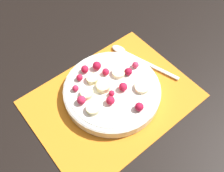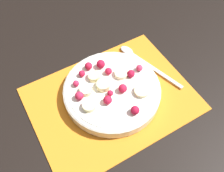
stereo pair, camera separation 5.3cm
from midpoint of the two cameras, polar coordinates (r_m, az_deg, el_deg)
The scene contains 4 objects.
ground_plane at distance 0.63m, azimuth -2.31°, elevation -3.20°, with size 3.00×3.00×0.00m, color black.
placemat at distance 0.62m, azimuth -2.32°, elevation -3.06°, with size 0.40×0.30×0.01m.
fruit_bowl at distance 0.61m, azimuth -2.55°, elevation -1.08°, with size 0.24×0.24×0.05m.
spoon at distance 0.70m, azimuth 2.44°, elevation 6.79°, with size 0.08×0.20×0.01m.
Camera 1 is at (0.21, 0.25, 0.54)m, focal length 40.00 mm.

